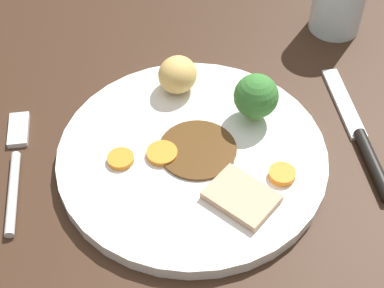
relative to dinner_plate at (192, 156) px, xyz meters
The scene contains 11 objects.
dining_table 4.19cm from the dinner_plate, ahead, with size 120.00×84.00×3.60cm, color #382316.
dinner_plate is the anchor object (origin of this frame).
gravy_pool 1.00cm from the dinner_plate, ahead, with size 7.62×7.62×0.30cm, color #563819.
meat_slice_main 7.33cm from the dinner_plate, 63.65° to the right, with size 6.00×4.47×0.80cm, color tan.
roast_potato_left 9.41cm from the dinner_plate, 89.68° to the left, with size 4.34×4.02×3.83cm, color #D8B260.
carrot_coin_front 9.00cm from the dinner_plate, 30.64° to the right, with size 2.53×2.53×0.67cm, color orange.
carrot_coin_back 6.99cm from the dinner_plate, behind, with size 2.55×2.55×0.54cm, color orange.
carrot_coin_side 3.12cm from the dinner_plate, behind, with size 2.98×2.98×0.55cm, color orange.
broccoli_floret 8.60cm from the dinner_plate, 26.40° to the left, with size 4.48×4.48×5.12cm.
fork 17.20cm from the dinner_plate, behind, with size 2.17×15.29×0.90cm.
knife 17.26cm from the dinner_plate, ahead, with size 2.05×18.54×1.20cm.
Camera 1 is at (-9.73, -36.21, 47.36)cm, focal length 54.26 mm.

